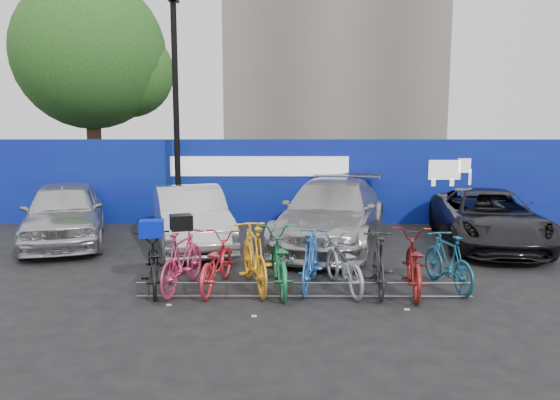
{
  "coord_description": "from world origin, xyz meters",
  "views": [
    {
      "loc": [
        -0.38,
        -9.35,
        3.0
      ],
      "look_at": [
        -0.41,
        2.0,
        1.28
      ],
      "focal_mm": 35.0,
      "sensor_mm": 36.0,
      "label": 1
    }
  ],
  "objects_px": {
    "car_2": "(332,213)",
    "bike_9": "(448,261)",
    "bike_6": "(343,264)",
    "bike_7": "(379,263)",
    "bike_4": "(279,260)",
    "bike_3": "(254,256)",
    "bike_0": "(153,263)",
    "car_1": "(190,217)",
    "car_3": "(488,218)",
    "bike_rack": "(304,290)",
    "bike_2": "(216,262)",
    "bike_5": "(311,260)",
    "car_0": "(64,212)",
    "bike_8": "(413,263)",
    "lamppost": "(176,107)",
    "tree": "(97,57)",
    "bike_1": "(182,260)"
  },
  "relations": [
    {
      "from": "car_2",
      "to": "bike_9",
      "type": "distance_m",
      "value": 3.78
    },
    {
      "from": "bike_6",
      "to": "bike_7",
      "type": "xyz_separation_m",
      "value": [
        0.6,
        -0.12,
        0.05
      ]
    },
    {
      "from": "bike_4",
      "to": "bike_9",
      "type": "xyz_separation_m",
      "value": [
        2.99,
        0.07,
        -0.03
      ]
    },
    {
      "from": "bike_3",
      "to": "bike_0",
      "type": "bearing_deg",
      "value": -12.32
    },
    {
      "from": "car_1",
      "to": "car_3",
      "type": "relative_size",
      "value": 0.9
    },
    {
      "from": "bike_9",
      "to": "bike_rack",
      "type": "bearing_deg",
      "value": 0.44
    },
    {
      "from": "car_3",
      "to": "bike_9",
      "type": "distance_m",
      "value": 3.85
    },
    {
      "from": "bike_rack",
      "to": "bike_2",
      "type": "height_order",
      "value": "bike_2"
    },
    {
      "from": "car_2",
      "to": "bike_5",
      "type": "distance_m",
      "value": 3.43
    },
    {
      "from": "car_0",
      "to": "bike_5",
      "type": "bearing_deg",
      "value": -48.98
    },
    {
      "from": "bike_2",
      "to": "bike_7",
      "type": "height_order",
      "value": "bike_7"
    },
    {
      "from": "bike_rack",
      "to": "bike_5",
      "type": "distance_m",
      "value": 0.7
    },
    {
      "from": "bike_5",
      "to": "bike_7",
      "type": "xyz_separation_m",
      "value": [
        1.16,
        -0.2,
        -0.01
      ]
    },
    {
      "from": "car_0",
      "to": "bike_5",
      "type": "xyz_separation_m",
      "value": [
        5.73,
        -3.56,
        -0.22
      ]
    },
    {
      "from": "car_3",
      "to": "bike_8",
      "type": "height_order",
      "value": "car_3"
    },
    {
      "from": "lamppost",
      "to": "bike_7",
      "type": "relative_size",
      "value": 3.54
    },
    {
      "from": "lamppost",
      "to": "bike_0",
      "type": "bearing_deg",
      "value": -84.11
    },
    {
      "from": "bike_3",
      "to": "bike_8",
      "type": "xyz_separation_m",
      "value": [
        2.76,
        -0.15,
        -0.07
      ]
    },
    {
      "from": "bike_rack",
      "to": "bike_6",
      "type": "distance_m",
      "value": 0.91
    },
    {
      "from": "car_1",
      "to": "bike_7",
      "type": "relative_size",
      "value": 2.46
    },
    {
      "from": "car_1",
      "to": "bike_6",
      "type": "height_order",
      "value": "car_1"
    },
    {
      "from": "bike_rack",
      "to": "bike_6",
      "type": "bearing_deg",
      "value": 36.02
    },
    {
      "from": "bike_5",
      "to": "bike_6",
      "type": "bearing_deg",
      "value": -175.96
    },
    {
      "from": "car_0",
      "to": "bike_4",
      "type": "height_order",
      "value": "car_0"
    },
    {
      "from": "car_0",
      "to": "bike_8",
      "type": "height_order",
      "value": "car_0"
    },
    {
      "from": "bike_rack",
      "to": "car_2",
      "type": "bearing_deg",
      "value": 78.45
    },
    {
      "from": "tree",
      "to": "bike_6",
      "type": "height_order",
      "value": "tree"
    },
    {
      "from": "bike_6",
      "to": "bike_4",
      "type": "bearing_deg",
      "value": -15.05
    },
    {
      "from": "bike_rack",
      "to": "bike_4",
      "type": "distance_m",
      "value": 0.77
    },
    {
      "from": "bike_2",
      "to": "bike_6",
      "type": "xyz_separation_m",
      "value": [
        2.23,
        -0.06,
        -0.01
      ]
    },
    {
      "from": "bike_5",
      "to": "bike_9",
      "type": "relative_size",
      "value": 1.05
    },
    {
      "from": "bike_1",
      "to": "bike_8",
      "type": "xyz_separation_m",
      "value": [
        4.01,
        -0.09,
        -0.02
      ]
    },
    {
      "from": "car_0",
      "to": "car_3",
      "type": "height_order",
      "value": "car_0"
    },
    {
      "from": "car_1",
      "to": "bike_0",
      "type": "xyz_separation_m",
      "value": [
        -0.13,
        -3.24,
        -0.22
      ]
    },
    {
      "from": "bike_2",
      "to": "bike_7",
      "type": "distance_m",
      "value": 2.84
    },
    {
      "from": "bike_8",
      "to": "bike_9",
      "type": "xyz_separation_m",
      "value": [
        0.66,
        0.2,
        -0.02
      ]
    },
    {
      "from": "bike_rack",
      "to": "bike_4",
      "type": "xyz_separation_m",
      "value": [
        -0.43,
        0.53,
        0.37
      ]
    },
    {
      "from": "tree",
      "to": "car_0",
      "type": "height_order",
      "value": "tree"
    },
    {
      "from": "car_0",
      "to": "bike_2",
      "type": "height_order",
      "value": "car_0"
    },
    {
      "from": "bike_2",
      "to": "bike_5",
      "type": "xyz_separation_m",
      "value": [
        1.67,
        0.01,
        0.04
      ]
    },
    {
      "from": "car_0",
      "to": "bike_6",
      "type": "xyz_separation_m",
      "value": [
        6.3,
        -3.63,
        -0.28
      ]
    },
    {
      "from": "bike_0",
      "to": "bike_5",
      "type": "xyz_separation_m",
      "value": [
        2.76,
        0.09,
        0.05
      ]
    },
    {
      "from": "bike_1",
      "to": "bike_7",
      "type": "relative_size",
      "value": 1.04
    },
    {
      "from": "bike_1",
      "to": "bike_3",
      "type": "distance_m",
      "value": 1.26
    },
    {
      "from": "car_2",
      "to": "bike_8",
      "type": "relative_size",
      "value": 2.67
    },
    {
      "from": "bike_0",
      "to": "bike_5",
      "type": "height_order",
      "value": "bike_5"
    },
    {
      "from": "bike_0",
      "to": "bike_9",
      "type": "xyz_separation_m",
      "value": [
        5.19,
        0.11,
        0.02
      ]
    },
    {
      "from": "bike_rack",
      "to": "bike_2",
      "type": "relative_size",
      "value": 3.04
    },
    {
      "from": "bike_7",
      "to": "bike_9",
      "type": "distance_m",
      "value": 1.28
    },
    {
      "from": "lamppost",
      "to": "bike_rack",
      "type": "xyz_separation_m",
      "value": [
        3.2,
        -6.0,
        -3.11
      ]
    }
  ]
}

